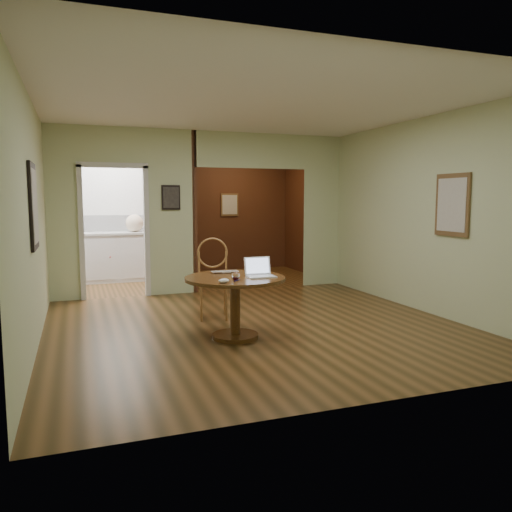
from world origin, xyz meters
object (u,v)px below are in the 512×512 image
object	(u,v)px
dining_table	(235,293)
chair	(213,274)
open_laptop	(259,271)
closed_laptop	(225,272)

from	to	relation	value
dining_table	chair	world-z (taller)	chair
chair	open_laptop	world-z (taller)	chair
dining_table	open_laptop	bearing A→B (deg)	-15.42
chair	open_laptop	distance (m)	1.17
open_laptop	closed_laptop	size ratio (longest dim) A/B	0.97
chair	open_laptop	xyz separation A→B (m)	(0.24, -1.14, 0.18)
chair	dining_table	bearing A→B (deg)	-78.55
open_laptop	closed_laptop	world-z (taller)	open_laptop
closed_laptop	dining_table	bearing A→B (deg)	-79.56
dining_table	chair	size ratio (longest dim) A/B	1.06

